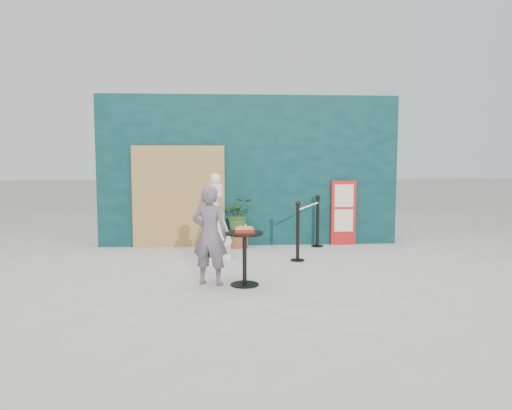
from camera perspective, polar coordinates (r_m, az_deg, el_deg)
name	(u,v)px	position (r m, az deg, el deg)	size (l,w,h in m)	color
ground	(262,283)	(7.17, 0.70, -8.94)	(60.00, 60.00, 0.00)	#ADAAA5
back_wall	(249,171)	(10.08, -0.80, 3.94)	(6.00, 0.30, 3.00)	#092829
bamboo_fence	(179,197)	(9.92, -8.82, 0.95)	(1.80, 0.08, 2.00)	tan
woman	(210,235)	(7.00, -5.29, -3.44)	(0.51, 0.34, 1.41)	slate
menu_board	(343,213)	(10.24, 9.95, -0.89)	(0.50, 0.07, 1.30)	red
statue	(216,224)	(8.83, -4.60, -2.13)	(0.58, 0.58, 1.50)	silver
cafe_table	(245,250)	(6.96, -1.31, -5.18)	(0.52, 0.52, 0.75)	black
food_basket	(245,230)	(6.92, -1.30, -2.83)	(0.26, 0.19, 0.11)	#A92A12
planter	(239,219)	(9.77, -1.97, -1.59)	(0.58, 0.50, 0.99)	brown
stanchion_barrier	(308,227)	(9.28, 6.01, -2.49)	(0.84, 1.54, 1.03)	black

